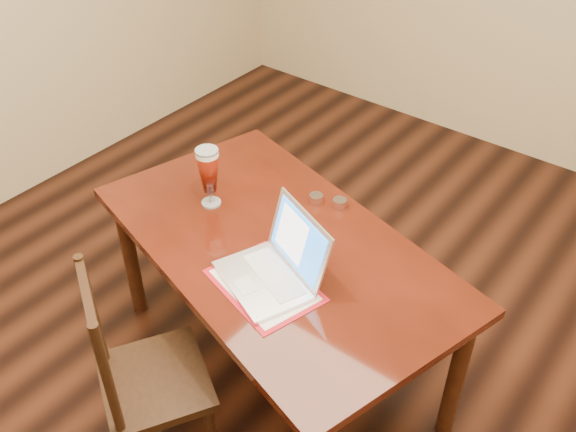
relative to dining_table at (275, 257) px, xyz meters
The scene contains 3 objects.
ground 0.67m from the dining_table, ahead, with size 5.00×5.00×0.00m, color black.
dining_table is the anchor object (origin of this frame).
dining_chair 0.69m from the dining_table, 99.37° to the right, with size 0.55×0.55×0.97m.
Camera 1 is at (1.15, -1.51, 2.42)m, focal length 40.00 mm.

